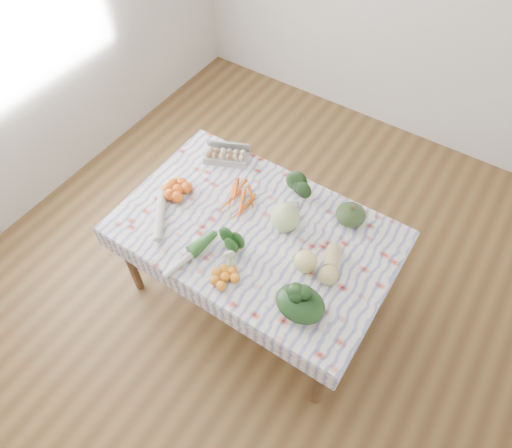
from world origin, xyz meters
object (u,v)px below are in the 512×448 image
object	(u,v)px
dining_table	(256,238)
egg_carton	(226,157)
kabocha_squash	(351,215)
butternut_squash	(331,264)
cabbage	(285,217)
grapefruit	(306,262)

from	to	relation	value
dining_table	egg_carton	world-z (taller)	egg_carton
kabocha_squash	butternut_squash	world-z (taller)	kabocha_squash
egg_carton	cabbage	bearing A→B (deg)	-46.91
dining_table	egg_carton	size ratio (longest dim) A/B	5.43
egg_carton	cabbage	distance (m)	0.67
dining_table	cabbage	world-z (taller)	cabbage
butternut_squash	grapefruit	bearing A→B (deg)	-169.42
dining_table	egg_carton	xyz separation A→B (m)	(-0.49, 0.37, 0.12)
kabocha_squash	butternut_squash	xyz separation A→B (m)	(0.07, -0.38, -0.00)
egg_carton	kabocha_squash	xyz separation A→B (m)	(0.92, 0.00, 0.02)
cabbage	egg_carton	bearing A→B (deg)	157.62
egg_carton	butternut_squash	bearing A→B (deg)	-45.21
grapefruit	dining_table	bearing A→B (deg)	169.29
grapefruit	egg_carton	bearing A→B (deg)	152.91
kabocha_squash	cabbage	world-z (taller)	cabbage
cabbage	grapefruit	xyz separation A→B (m)	(0.25, -0.19, -0.02)
kabocha_squash	grapefruit	size ratio (longest dim) A/B	1.38
dining_table	cabbage	size ratio (longest dim) A/B	9.22
kabocha_squash	grapefruit	bearing A→B (deg)	-97.88
kabocha_squash	butternut_squash	distance (m)	0.38
cabbage	grapefruit	size ratio (longest dim) A/B	1.33
egg_carton	grapefruit	world-z (taller)	grapefruit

